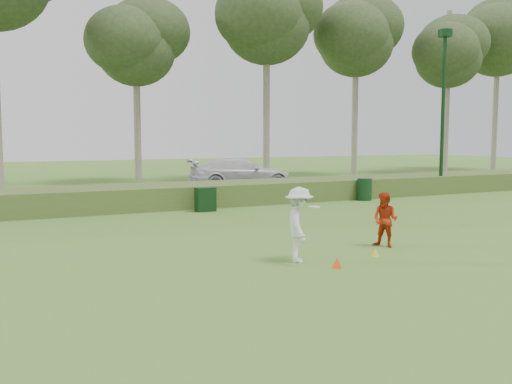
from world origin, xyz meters
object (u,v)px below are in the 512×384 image
player_white (299,225)px  cone_yellow (375,252)px  lamp_post (444,82)px  cone_orange (337,262)px  car_right (241,173)px  utility_cabinet (205,199)px  player_red (385,220)px  trash_bin (365,189)px

player_white → cone_yellow: 2.15m
lamp_post → cone_orange: size_ratio=33.24×
cone_orange → car_right: (6.05, 17.99, 0.77)m
utility_cabinet → player_red: bearing=-79.5°
lamp_post → cone_orange: bearing=-141.3°
player_white → car_right: (6.49, 17.09, 0.02)m
cone_orange → cone_yellow: bearing=21.7°
cone_orange → car_right: size_ratio=0.04×
utility_cabinet → car_right: car_right is taller
cone_yellow → utility_cabinet: bearing=93.7°
player_white → utility_cabinet: (1.35, 9.33, -0.40)m
trash_bin → utility_cabinet: bearing=-177.5°
trash_bin → car_right: 7.92m
lamp_post → cone_orange: 18.98m
utility_cabinet → cone_yellow: bearing=-86.0°
player_white → cone_orange: size_ratio=7.09×
lamp_post → player_red: (-11.66, -9.91, -4.87)m
cone_yellow → lamp_post: bearing=40.4°
lamp_post → trash_bin: bearing=-171.7°
trash_bin → lamp_post: bearing=8.3°
cone_orange → player_red: bearing=30.0°
lamp_post → player_red: bearing=-139.6°
lamp_post → cone_yellow: 17.47m
lamp_post → cone_orange: (-14.18, -11.37, -5.47)m
utility_cabinet → trash_bin: bearing=2.7°
player_red → cone_orange: 2.97m
player_white → car_right: 18.28m
cone_orange → trash_bin: (8.80, 10.58, 0.38)m
lamp_post → trash_bin: size_ratio=8.19×
player_red → car_right: size_ratio=0.25×
player_white → player_red: 3.00m
cone_yellow → cone_orange: bearing=-158.3°
cone_orange → car_right: bearing=71.4°
lamp_post → trash_bin: 7.45m
lamp_post → player_white: bearing=-144.4°
player_red → player_white: bearing=-104.0°
lamp_post → utility_cabinet: 14.26m
player_red → cone_yellow: size_ratio=7.21×
player_red → cone_yellow: 1.42m
cone_orange → utility_cabinet: 10.29m
player_red → lamp_post: bearing=105.9°
player_white → cone_orange: 1.26m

